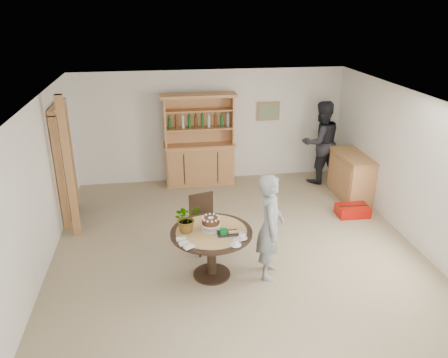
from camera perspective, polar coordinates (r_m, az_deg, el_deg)
ground at (r=7.19m, az=2.02°, el=-10.25°), size 7.00×7.00×0.00m
room_shell at (r=6.43m, az=2.24°, el=2.99°), size 6.04×7.04×2.52m
doorway at (r=8.59m, az=-20.16°, el=2.16°), size 0.13×1.10×2.18m
pine_post at (r=7.76m, az=-19.61°, el=1.26°), size 0.12×0.12×2.50m
hutch at (r=9.76m, az=-3.21°, el=3.26°), size 1.62×0.54×2.04m
sideboard at (r=9.48m, az=16.22°, el=0.41°), size 0.54×1.26×0.94m
dining_table at (r=6.47m, az=-1.64°, el=-7.98°), size 1.20×1.20×0.76m
dining_chair at (r=7.22m, az=-2.64°, el=-5.19°), size 0.52×0.52×0.95m
birthday_cake at (r=6.38m, az=-1.73°, el=-5.59°), size 0.30×0.30×0.20m
flower_vase at (r=6.31m, az=-4.90°, el=-5.10°), size 0.47×0.44×0.42m
gift_tray at (r=6.30m, az=0.44°, el=-6.97°), size 0.30×0.20×0.08m
coffee_cup_a at (r=6.19m, az=2.38°, el=-7.42°), size 0.15×0.15×0.09m
coffee_cup_b at (r=6.02m, az=1.56°, el=-8.35°), size 0.15×0.15×0.08m
napkins at (r=6.08m, az=-5.15°, el=-8.33°), size 0.24×0.33×0.03m
teen_boy at (r=6.43m, az=6.04°, el=-6.19°), size 0.53×0.67×1.62m
adult_person at (r=9.99m, az=12.50°, el=4.70°), size 1.03×0.87×1.87m
red_suitcase at (r=8.81m, az=16.44°, el=-3.98°), size 0.61×0.42×0.21m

